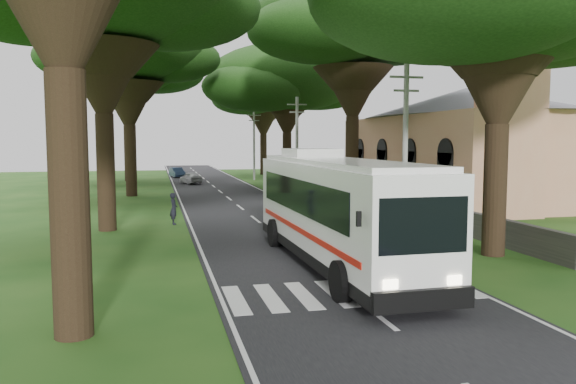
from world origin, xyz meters
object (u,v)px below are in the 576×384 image
(distant_car_a, at_px, (191,178))
(pole_far, at_px, (254,144))
(pole_mid, at_px, (297,145))
(pedestrian, at_px, (174,209))
(pole_near, at_px, (405,149))
(coach_bus, at_px, (336,209))
(church, at_px, (466,136))
(distant_car_b, at_px, (177,172))

(distant_car_a, bearing_deg, pole_far, -165.47)
(pole_mid, distance_m, pedestrian, 16.60)
(pole_near, relative_size, pedestrian, 4.63)
(pole_near, xyz_separation_m, pole_mid, (0.00, 20.00, 0.00))
(pole_near, distance_m, coach_bus, 6.73)
(coach_bus, relative_size, distant_car_a, 3.59)
(pole_mid, bearing_deg, pole_near, -90.00)
(pole_mid, distance_m, pole_far, 20.00)
(church, height_order, pole_near, church)
(pole_near, bearing_deg, distant_car_a, 101.90)
(distant_car_a, bearing_deg, distant_car_b, -100.97)
(pole_near, height_order, pedestrian, pole_near)
(distant_car_b, bearing_deg, pedestrian, -103.90)
(pole_mid, bearing_deg, church, -19.81)
(coach_bus, xyz_separation_m, pedestrian, (-5.44, 11.63, -1.23))
(pole_near, xyz_separation_m, distant_car_b, (-8.50, 46.44, -3.55))
(distant_car_a, bearing_deg, pole_near, 85.61)
(coach_bus, relative_size, pedestrian, 7.67)
(distant_car_b, bearing_deg, coach_bus, -97.22)
(pedestrian, bearing_deg, pole_far, -23.35)
(church, height_order, distant_car_a, church)
(distant_car_a, distance_m, distant_car_b, 10.95)
(pole_far, bearing_deg, pole_near, -90.00)
(distant_car_a, relative_size, distant_car_b, 1.02)
(pole_far, bearing_deg, pole_mid, -90.00)
(pole_near, relative_size, pole_far, 1.00)
(distant_car_b, bearing_deg, distant_car_a, -96.19)
(pole_mid, distance_m, coach_bus, 24.88)
(church, height_order, coach_bus, church)
(pole_mid, bearing_deg, coach_bus, -100.93)
(church, xyz_separation_m, distant_car_b, (-20.86, 30.89, -4.28))
(pole_near, distance_m, distant_car_b, 47.34)
(pole_far, bearing_deg, distant_car_a, -149.18)
(distant_car_a, bearing_deg, church, 118.52)
(distant_car_b, bearing_deg, church, -67.46)
(pedestrian, bearing_deg, coach_bus, -161.04)
(pole_near, distance_m, distant_car_a, 36.48)
(church, xyz_separation_m, pole_far, (-12.36, 24.45, -0.73))
(pole_near, xyz_separation_m, distant_car_a, (-7.49, 35.53, -3.52))
(pole_near, bearing_deg, church, 51.50)
(pole_far, xyz_separation_m, distant_car_b, (-8.50, 6.44, -3.55))
(pole_near, xyz_separation_m, coach_bus, (-4.70, -4.35, -2.08))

